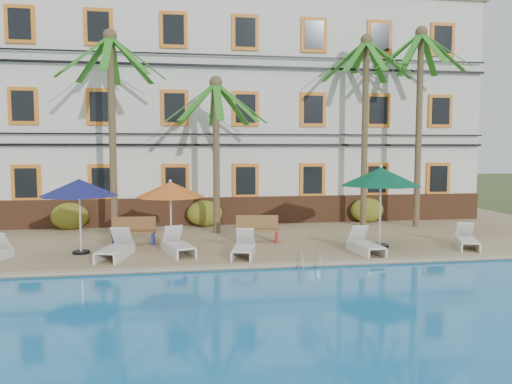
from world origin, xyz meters
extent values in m
plane|color=#384C23|center=(0.00, 0.00, 0.00)|extent=(100.00, 100.00, 0.00)
cube|color=tan|center=(0.00, 5.00, 0.12)|extent=(30.00, 12.00, 0.25)
cube|color=#197AC1|center=(0.00, -7.00, 0.10)|extent=(26.00, 12.00, 0.20)
cube|color=tan|center=(0.00, -0.90, 0.28)|extent=(30.00, 0.35, 0.06)
cube|color=silver|center=(0.00, 10.00, 5.25)|extent=(25.00, 6.00, 10.00)
cube|color=brown|center=(0.00, 6.94, 0.85)|extent=(25.00, 0.12, 1.20)
cube|color=tan|center=(0.00, 10.00, 10.35)|extent=(25.40, 6.40, 0.25)
cube|color=orange|center=(-7.50, 6.95, 2.15)|extent=(1.15, 0.10, 1.50)
cube|color=black|center=(-7.50, 6.90, 2.15)|extent=(0.85, 0.04, 1.20)
cube|color=orange|center=(-4.50, 6.95, 2.15)|extent=(1.15, 0.10, 1.50)
cube|color=black|center=(-4.50, 6.90, 2.15)|extent=(0.85, 0.04, 1.20)
cube|color=orange|center=(-1.50, 6.95, 2.15)|extent=(1.15, 0.10, 1.50)
cube|color=black|center=(-1.50, 6.90, 2.15)|extent=(0.85, 0.04, 1.20)
cube|color=orange|center=(1.50, 6.95, 2.15)|extent=(1.15, 0.10, 1.50)
cube|color=black|center=(1.50, 6.90, 2.15)|extent=(0.85, 0.04, 1.20)
cube|color=orange|center=(4.50, 6.95, 2.15)|extent=(1.15, 0.10, 1.50)
cube|color=black|center=(4.50, 6.90, 2.15)|extent=(0.85, 0.04, 1.20)
cube|color=orange|center=(7.50, 6.95, 2.15)|extent=(1.15, 0.10, 1.50)
cube|color=black|center=(7.50, 6.90, 2.15)|extent=(0.85, 0.04, 1.20)
cube|color=orange|center=(10.50, 6.95, 2.15)|extent=(1.15, 0.10, 1.50)
cube|color=black|center=(10.50, 6.90, 2.15)|extent=(0.85, 0.04, 1.20)
cube|color=orange|center=(-7.50, 6.95, 5.25)|extent=(1.15, 0.10, 1.50)
cube|color=black|center=(-7.50, 6.90, 5.25)|extent=(0.85, 0.04, 1.20)
cube|color=orange|center=(-4.50, 6.95, 5.25)|extent=(1.15, 0.10, 1.50)
cube|color=black|center=(-4.50, 6.90, 5.25)|extent=(0.85, 0.04, 1.20)
cube|color=orange|center=(-1.50, 6.95, 5.25)|extent=(1.15, 0.10, 1.50)
cube|color=black|center=(-1.50, 6.90, 5.25)|extent=(0.85, 0.04, 1.20)
cube|color=orange|center=(1.50, 6.95, 5.25)|extent=(1.15, 0.10, 1.50)
cube|color=black|center=(1.50, 6.90, 5.25)|extent=(0.85, 0.04, 1.20)
cube|color=orange|center=(4.50, 6.95, 5.25)|extent=(1.15, 0.10, 1.50)
cube|color=black|center=(4.50, 6.90, 5.25)|extent=(0.85, 0.04, 1.20)
cube|color=orange|center=(7.50, 6.95, 5.25)|extent=(1.15, 0.10, 1.50)
cube|color=black|center=(7.50, 6.90, 5.25)|extent=(0.85, 0.04, 1.20)
cube|color=orange|center=(10.50, 6.95, 5.25)|extent=(1.15, 0.10, 1.50)
cube|color=black|center=(10.50, 6.90, 5.25)|extent=(0.85, 0.04, 1.20)
cube|color=orange|center=(-7.50, 6.95, 8.45)|extent=(1.15, 0.10, 1.50)
cube|color=black|center=(-7.50, 6.90, 8.45)|extent=(0.85, 0.04, 1.20)
cube|color=orange|center=(-4.50, 6.95, 8.45)|extent=(1.15, 0.10, 1.50)
cube|color=black|center=(-4.50, 6.90, 8.45)|extent=(0.85, 0.04, 1.20)
cube|color=orange|center=(-1.50, 6.95, 8.45)|extent=(1.15, 0.10, 1.50)
cube|color=black|center=(-1.50, 6.90, 8.45)|extent=(0.85, 0.04, 1.20)
cube|color=orange|center=(1.50, 6.95, 8.45)|extent=(1.15, 0.10, 1.50)
cube|color=black|center=(1.50, 6.90, 8.45)|extent=(0.85, 0.04, 1.20)
cube|color=orange|center=(4.50, 6.95, 8.45)|extent=(1.15, 0.10, 1.50)
cube|color=black|center=(4.50, 6.90, 8.45)|extent=(0.85, 0.04, 1.20)
cube|color=orange|center=(7.50, 6.95, 8.45)|extent=(1.15, 0.10, 1.50)
cube|color=black|center=(7.50, 6.90, 8.45)|extent=(0.85, 0.04, 1.20)
cube|color=orange|center=(10.50, 6.95, 8.45)|extent=(1.15, 0.10, 1.50)
cube|color=black|center=(10.50, 6.90, 8.45)|extent=(0.85, 0.04, 1.20)
cube|color=black|center=(0.00, 6.80, 3.70)|extent=(25.00, 0.08, 0.10)
cube|color=black|center=(0.00, 6.80, 4.15)|extent=(25.00, 0.08, 0.06)
cube|color=black|center=(0.00, 6.80, 7.00)|extent=(25.00, 0.08, 0.10)
cube|color=black|center=(0.00, 6.80, 7.45)|extent=(25.00, 0.08, 0.06)
cylinder|color=brown|center=(-3.78, 4.63, 3.94)|extent=(0.26, 0.26, 7.39)
sphere|color=brown|center=(-3.78, 4.63, 7.64)|extent=(0.50, 0.50, 0.50)
cube|color=#26741B|center=(-3.78, 5.62, 6.87)|extent=(0.28, 1.99, 1.56)
cube|color=#26741B|center=(-4.48, 5.33, 6.87)|extent=(1.61, 1.61, 1.56)
cube|color=#26741B|center=(-4.76, 4.63, 6.87)|extent=(1.99, 0.28, 1.56)
cube|color=#26741B|center=(-4.48, 3.93, 6.87)|extent=(1.61, 1.61, 1.56)
cube|color=#26741B|center=(-3.78, 3.64, 6.87)|extent=(0.28, 1.99, 1.56)
cube|color=#26741B|center=(-3.08, 3.93, 6.87)|extent=(1.61, 1.61, 1.56)
cube|color=#26741B|center=(-2.79, 4.63, 6.87)|extent=(1.99, 0.28, 1.56)
cube|color=#26741B|center=(-3.08, 5.33, 6.87)|extent=(1.61, 1.61, 1.56)
cylinder|color=brown|center=(0.07, 4.81, 3.15)|extent=(0.26, 0.26, 5.81)
sphere|color=brown|center=(0.07, 4.81, 6.06)|extent=(0.50, 0.50, 0.50)
cube|color=#26741B|center=(0.07, 5.80, 5.29)|extent=(0.28, 1.99, 1.56)
cube|color=#26741B|center=(-0.63, 5.51, 5.29)|extent=(1.61, 1.61, 1.56)
cube|color=#26741B|center=(-0.92, 4.81, 5.29)|extent=(1.99, 0.28, 1.56)
cube|color=#26741B|center=(-0.63, 4.11, 5.29)|extent=(1.61, 1.61, 1.56)
cube|color=#26741B|center=(0.07, 3.82, 5.29)|extent=(0.28, 1.99, 1.56)
cube|color=#26741B|center=(0.77, 4.11, 5.29)|extent=(1.61, 1.61, 1.56)
cube|color=#26741B|center=(1.05, 4.81, 5.29)|extent=(1.99, 0.28, 1.56)
cube|color=#26741B|center=(0.77, 5.51, 5.29)|extent=(1.61, 1.61, 1.56)
cylinder|color=brown|center=(6.35, 5.54, 4.13)|extent=(0.26, 0.26, 7.75)
sphere|color=brown|center=(6.35, 5.54, 8.00)|extent=(0.50, 0.50, 0.50)
cube|color=#26741B|center=(6.35, 6.53, 7.24)|extent=(0.28, 1.99, 1.56)
cube|color=#26741B|center=(5.65, 6.24, 7.24)|extent=(1.61, 1.61, 1.56)
cube|color=#26741B|center=(5.36, 5.54, 7.24)|extent=(1.99, 0.28, 1.56)
cube|color=#26741B|center=(5.65, 4.85, 7.24)|extent=(1.61, 1.61, 1.56)
cube|color=#26741B|center=(6.35, 4.56, 7.24)|extent=(0.28, 1.99, 1.56)
cube|color=#26741B|center=(7.04, 4.85, 7.24)|extent=(1.61, 1.61, 1.56)
cube|color=#26741B|center=(7.33, 5.54, 7.24)|extent=(1.99, 0.28, 1.56)
cube|color=#26741B|center=(7.04, 6.24, 7.24)|extent=(1.61, 1.61, 1.56)
cylinder|color=brown|center=(8.52, 5.08, 4.27)|extent=(0.26, 0.26, 8.04)
sphere|color=brown|center=(8.52, 5.08, 8.29)|extent=(0.50, 0.50, 0.50)
cube|color=#26741B|center=(8.52, 6.07, 7.52)|extent=(0.28, 1.99, 1.56)
cube|color=#26741B|center=(7.82, 5.78, 7.52)|extent=(1.61, 1.61, 1.56)
cube|color=#26741B|center=(7.53, 5.08, 7.52)|extent=(1.99, 0.28, 1.56)
cube|color=#26741B|center=(7.82, 4.38, 7.52)|extent=(1.61, 1.61, 1.56)
cube|color=#26741B|center=(8.52, 4.09, 7.52)|extent=(0.28, 1.99, 1.56)
cube|color=#26741B|center=(9.21, 4.38, 7.52)|extent=(1.61, 1.61, 1.56)
cube|color=#26741B|center=(9.50, 5.08, 7.52)|extent=(1.99, 0.28, 1.56)
cube|color=#26741B|center=(9.21, 5.78, 7.52)|extent=(1.61, 1.61, 1.56)
ellipsoid|color=#295217|center=(-5.78, 6.60, 0.80)|extent=(1.50, 0.90, 1.10)
ellipsoid|color=#295217|center=(-0.30, 6.60, 0.80)|extent=(1.50, 0.90, 1.10)
ellipsoid|color=#295217|center=(6.94, 6.60, 0.80)|extent=(1.50, 0.90, 1.10)
cylinder|color=black|center=(-4.46, 1.68, 0.29)|extent=(0.54, 0.54, 0.08)
cylinder|color=silver|center=(-4.46, 1.68, 1.41)|extent=(0.06, 0.06, 2.33)
cone|color=navy|center=(-4.46, 1.68, 2.33)|extent=(2.42, 2.42, 0.53)
sphere|color=silver|center=(-4.46, 1.68, 2.63)|extent=(0.10, 0.10, 0.10)
cylinder|color=black|center=(-1.66, 2.06, 0.29)|extent=(0.51, 0.51, 0.07)
cylinder|color=silver|center=(-1.66, 2.06, 1.34)|extent=(0.06, 0.06, 2.19)
cone|color=#DA5E1F|center=(-1.66, 2.06, 2.21)|extent=(2.28, 2.28, 0.50)
sphere|color=silver|center=(-1.66, 2.06, 2.48)|extent=(0.10, 0.10, 0.10)
cylinder|color=black|center=(5.24, 1.19, 0.29)|extent=(0.62, 0.62, 0.09)
cylinder|color=silver|center=(5.24, 1.19, 1.57)|extent=(0.06, 0.06, 2.64)
cone|color=#064D32|center=(5.24, 1.19, 2.62)|extent=(2.75, 2.75, 0.61)
sphere|color=silver|center=(5.24, 1.19, 2.95)|extent=(0.10, 0.10, 0.10)
cube|color=silver|center=(-6.76, 1.42, 0.75)|extent=(0.63, 0.55, 0.59)
cube|color=silver|center=(-3.38, 0.58, 0.57)|extent=(0.87, 1.39, 0.06)
cube|color=silver|center=(-3.17, 1.45, 0.79)|extent=(0.69, 0.60, 0.64)
cube|color=silver|center=(-3.61, 0.89, 0.40)|extent=(0.47, 1.80, 0.30)
cube|color=silver|center=(-3.03, 0.75, 0.40)|extent=(0.47, 1.80, 0.30)
cube|color=silver|center=(-1.37, 0.88, 0.56)|extent=(0.92, 1.37, 0.06)
cube|color=silver|center=(-1.62, 1.71, 0.78)|extent=(0.69, 0.61, 0.62)
cube|color=silver|center=(-1.72, 1.03, 0.39)|extent=(0.57, 1.72, 0.29)
cube|color=silver|center=(-1.16, 1.20, 0.39)|extent=(0.57, 1.72, 0.29)
cube|color=silver|center=(0.49, 0.27, 0.54)|extent=(0.81, 1.29, 0.06)
cube|color=silver|center=(0.68, 1.07, 0.76)|extent=(0.64, 0.56, 0.60)
cube|color=silver|center=(0.28, 0.55, 0.39)|extent=(0.44, 1.67, 0.28)
cube|color=silver|center=(0.81, 0.43, 0.39)|extent=(0.44, 1.67, 0.28)
cube|color=silver|center=(4.42, 0.07, 0.55)|extent=(0.64, 1.26, 0.06)
cube|color=silver|center=(4.37, 0.92, 0.77)|extent=(0.59, 0.48, 0.61)
cube|color=silver|center=(4.12, 0.29, 0.39)|extent=(0.16, 1.75, 0.28)
cube|color=silver|center=(4.69, 0.32, 0.39)|extent=(0.16, 1.75, 0.28)
cube|color=silver|center=(7.98, 0.40, 0.54)|extent=(0.96, 1.29, 0.05)
cube|color=silver|center=(8.30, 1.15, 0.75)|extent=(0.67, 0.61, 0.59)
cube|color=silver|center=(7.82, 0.71, 0.39)|extent=(0.71, 1.56, 0.27)
cube|color=silver|center=(8.32, 0.50, 0.39)|extent=(0.71, 1.56, 0.27)
cube|color=olive|center=(-2.95, 2.99, 0.68)|extent=(1.53, 0.55, 0.06)
cube|color=olive|center=(-2.93, 3.21, 0.95)|extent=(1.50, 0.16, 0.45)
cube|color=navy|center=(-3.59, 3.03, 0.45)|extent=(0.11, 0.45, 0.40)
cube|color=navy|center=(-2.30, 2.94, 0.45)|extent=(0.11, 0.45, 0.40)
cube|color=olive|center=(1.36, 2.70, 0.68)|extent=(1.55, 0.66, 0.06)
cube|color=olive|center=(1.39, 2.92, 0.95)|extent=(1.49, 0.28, 0.45)
cube|color=red|center=(0.71, 2.80, 0.45)|extent=(0.15, 0.46, 0.40)
cube|color=red|center=(2.00, 2.61, 0.45)|extent=(0.15, 0.46, 0.40)
torus|color=silver|center=(1.97, -1.00, 0.25)|extent=(0.04, 0.74, 0.74)
torus|color=silver|center=(2.47, -1.00, 0.25)|extent=(0.04, 0.74, 0.74)
camera|label=1|loc=(-1.45, -14.47, 3.55)|focal=35.00mm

